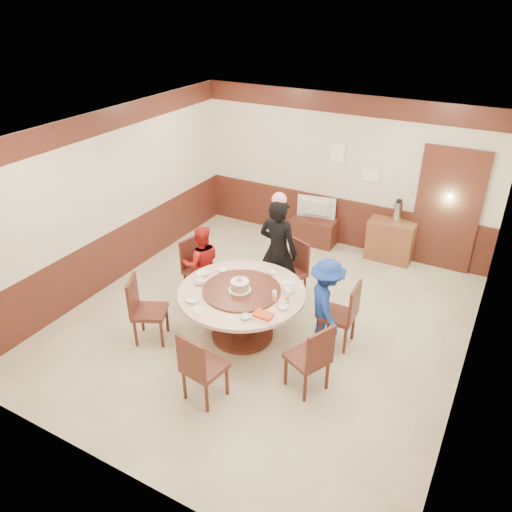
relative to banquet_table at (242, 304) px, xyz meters
The scene contains 31 objects.
room 0.72m from the banquet_table, 75.01° to the left, with size 6.00×6.04×2.84m.
banquet_table is the anchor object (origin of this frame).
chair_0 1.36m from the banquet_table, 22.08° to the left, with size 0.46×0.45×0.97m.
chair_1 1.22m from the banquet_table, 81.98° to the left, with size 0.58×0.58×0.97m.
chair_2 1.27m from the banquet_table, 152.42° to the left, with size 0.52×0.52×0.97m.
chair_3 1.31m from the banquet_table, 148.38° to the right, with size 0.59×0.59×0.97m.
chair_4 1.30m from the banquet_table, 80.54° to the right, with size 0.50×0.51×0.97m.
chair_5 1.35m from the banquet_table, 22.78° to the right, with size 0.59×0.58×0.97m.
person_standing 1.14m from the banquet_table, 90.01° to the left, with size 0.62×0.41×1.71m, color black.
person_red 1.19m from the banquet_table, 151.81° to the left, with size 0.60×0.47×1.24m, color #B11717.
person_blue 1.15m from the banquet_table, 22.44° to the left, with size 0.83×0.48×1.29m, color navy.
birthday_cake 0.32m from the banquet_table, 116.28° to the right, with size 0.31×0.31×0.21m.
teapot_left 0.68m from the banquet_table, 167.57° to the right, with size 0.17×0.15×0.13m, color white.
teapot_right 0.69m from the banquet_table, 25.11° to the left, with size 0.17×0.15×0.13m, color white.
bowl_0 0.66m from the banquet_table, 147.38° to the left, with size 0.15×0.15×0.04m, color white.
bowl_1 0.67m from the banquet_table, 55.54° to the right, with size 0.13×0.13×0.04m, color white.
bowl_2 0.73m from the banquet_table, 128.98° to the right, with size 0.15×0.15×0.04m, color white.
bowl_3 0.72m from the banquet_table, ahead, with size 0.14×0.14×0.04m, color white.
bowl_4 0.75m from the banquet_table, behind, with size 0.17×0.17×0.04m, color white.
bowl_5 0.67m from the banquet_table, 76.42° to the left, with size 0.13×0.13×0.04m, color white.
saucer_near 0.73m from the banquet_table, 111.04° to the right, with size 0.18×0.18×0.01m, color white.
saucer_far 0.71m from the banquet_table, 48.01° to the left, with size 0.18×0.18×0.01m, color white.
shrimp_platter 0.72m from the banquet_table, 36.31° to the right, with size 0.30×0.20×0.06m.
bottle_0 0.58m from the banquet_table, ahead, with size 0.06×0.06×0.16m, color white.
bottle_1 0.72m from the banquet_table, ahead, with size 0.06×0.06×0.16m, color white.
tv_stand 3.22m from the banquet_table, 94.73° to the left, with size 0.85×0.45×0.50m, color #491F17.
television 3.21m from the banquet_table, 94.73° to the left, with size 0.73×0.10×0.42m, color gray.
side_cabinet 3.44m from the banquet_table, 69.71° to the left, with size 0.80×0.40×0.75m, color brown.
thermos 3.48m from the banquet_table, 68.86° to the left, with size 0.15×0.15×0.38m, color silver.
notice_left 3.61m from the banquet_table, 89.78° to the left, with size 0.25×0.00×0.35m, color white.
notice_right 3.58m from the banquet_table, 78.96° to the left, with size 0.30×0.00×0.22m, color white.
Camera 1 is at (2.80, -5.35, 4.41)m, focal length 35.00 mm.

